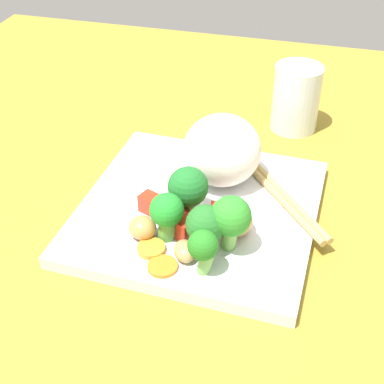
{
  "coord_description": "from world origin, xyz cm",
  "views": [
    {
      "loc": [
        47.02,
        11.94,
        40.02
      ],
      "look_at": [
        0.35,
        -0.72,
        3.51
      ],
      "focal_mm": 51.25,
      "sensor_mm": 36.0,
      "label": 1
    }
  ],
  "objects_px": {
    "carrot_slice_1": "(163,266)",
    "drinking_glass": "(296,98)",
    "rice_mound": "(222,150)",
    "chopstick_pair": "(271,185)",
    "square_plate": "(199,211)",
    "broccoli_floret_1": "(188,188)"
  },
  "relations": [
    {
      "from": "square_plate",
      "to": "broccoli_floret_1",
      "type": "bearing_deg",
      "value": -21.9
    },
    {
      "from": "chopstick_pair",
      "to": "square_plate",
      "type": "bearing_deg",
      "value": 86.94
    },
    {
      "from": "broccoli_floret_1",
      "to": "chopstick_pair",
      "type": "relative_size",
      "value": 0.33
    },
    {
      "from": "rice_mound",
      "to": "drinking_glass",
      "type": "xyz_separation_m",
      "value": [
        -0.17,
        0.07,
        -0.01
      ]
    },
    {
      "from": "square_plate",
      "to": "carrot_slice_1",
      "type": "height_order",
      "value": "carrot_slice_1"
    },
    {
      "from": "carrot_slice_1",
      "to": "broccoli_floret_1",
      "type": "bearing_deg",
      "value": 178.62
    },
    {
      "from": "square_plate",
      "to": "carrot_slice_1",
      "type": "bearing_deg",
      "value": -5.19
    },
    {
      "from": "broccoli_floret_1",
      "to": "drinking_glass",
      "type": "bearing_deg",
      "value": 160.67
    },
    {
      "from": "rice_mound",
      "to": "broccoli_floret_1",
      "type": "relative_size",
      "value": 1.52
    },
    {
      "from": "carrot_slice_1",
      "to": "drinking_glass",
      "type": "distance_m",
      "value": 0.35
    },
    {
      "from": "rice_mound",
      "to": "chopstick_pair",
      "type": "relative_size",
      "value": 0.51
    },
    {
      "from": "square_plate",
      "to": "drinking_glass",
      "type": "bearing_deg",
      "value": 160.88
    },
    {
      "from": "chopstick_pair",
      "to": "rice_mound",
      "type": "bearing_deg",
      "value": 49.46
    },
    {
      "from": "chopstick_pair",
      "to": "drinking_glass",
      "type": "distance_m",
      "value": 0.18
    },
    {
      "from": "drinking_glass",
      "to": "square_plate",
      "type": "bearing_deg",
      "value": -19.12
    },
    {
      "from": "square_plate",
      "to": "chopstick_pair",
      "type": "xyz_separation_m",
      "value": [
        -0.05,
        0.07,
        0.01
      ]
    },
    {
      "from": "rice_mound",
      "to": "square_plate",
      "type": "bearing_deg",
      "value": -12.99
    },
    {
      "from": "rice_mound",
      "to": "carrot_slice_1",
      "type": "bearing_deg",
      "value": -7.92
    },
    {
      "from": "broccoli_floret_1",
      "to": "chopstick_pair",
      "type": "bearing_deg",
      "value": 132.11
    },
    {
      "from": "carrot_slice_1",
      "to": "drinking_glass",
      "type": "relative_size",
      "value": 0.33
    },
    {
      "from": "square_plate",
      "to": "chopstick_pair",
      "type": "bearing_deg",
      "value": 126.59
    },
    {
      "from": "carrot_slice_1",
      "to": "chopstick_pair",
      "type": "height_order",
      "value": "chopstick_pair"
    }
  ]
}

